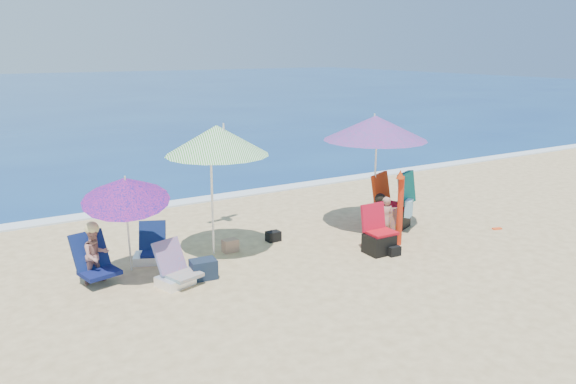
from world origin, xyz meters
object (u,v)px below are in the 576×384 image
camp_chair_left (378,239)px  umbrella_turquoise (375,128)px  umbrella_blue (125,189)px  chair_rainbow (176,274)px  furled_umbrella (400,204)px  camp_chair_right (394,208)px  chair_navy (151,251)px  person_left (95,255)px  umbrella_striped (217,140)px  person_center (384,219)px

camp_chair_left → umbrella_turquoise: bearing=55.3°
umbrella_blue → chair_rainbow: size_ratio=2.47×
umbrella_blue → furled_umbrella: umbrella_blue is taller
umbrella_turquoise → chair_rainbow: (-4.46, -0.65, -1.90)m
camp_chair_right → chair_navy: bearing=171.5°
umbrella_turquoise → umbrella_blue: (-5.02, -0.15, -0.57)m
camp_chair_left → umbrella_blue: bearing=166.4°
camp_chair_right → person_left: (-5.92, 0.27, 0.03)m
umbrella_striped → person_center: bearing=-16.4°
chair_rainbow → camp_chair_left: bearing=-8.1°
camp_chair_left → person_left: size_ratio=0.87×
furled_umbrella → chair_navy: furled_umbrella is taller
person_center → chair_navy: bearing=163.4°
umbrella_turquoise → furled_umbrella: size_ratio=1.62×
umbrella_striped → umbrella_blue: size_ratio=1.29×
chair_rainbow → person_left: bearing=144.9°
chair_navy → umbrella_turquoise: bearing=-7.0°
furled_umbrella → chair_rainbow: (-4.25, 0.39, -0.62)m
umbrella_blue → camp_chair_right: (5.44, -0.04, -1.08)m
umbrella_turquoise → chair_navy: 4.90m
umbrella_turquoise → person_center: 1.81m
person_center → person_left: size_ratio=0.89×
umbrella_blue → camp_chair_left: size_ratio=2.12×
camp_chair_left → person_center: bearing=41.8°
camp_chair_left → person_left: person_left is taller
camp_chair_left → umbrella_striped: bearing=151.7°
chair_navy → camp_chair_right: 4.95m
person_center → person_left: bearing=171.4°
umbrella_striped → camp_chair_left: (2.51, -1.35, -1.82)m
umbrella_blue → person_left: umbrella_blue is taller
camp_chair_right → person_center: camp_chair_right is taller
camp_chair_left → person_center: person_center is taller
person_center → umbrella_turquoise: bearing=67.7°
umbrella_blue → person_left: 1.18m
umbrella_turquoise → person_left: bearing=179.1°
umbrella_turquoise → camp_chair_left: size_ratio=2.71×
furled_umbrella → camp_chair_left: furled_umbrella is taller
chair_navy → chair_rainbow: bearing=-89.4°
umbrella_striped → furled_umbrella: bearing=-21.5°
umbrella_turquoise → umbrella_striped: umbrella_striped is taller
umbrella_striped → camp_chair_left: umbrella_striped is taller
umbrella_striped → chair_navy: (-1.16, 0.36, -1.91)m
umbrella_striped → umbrella_blue: (-1.70, -0.34, -0.57)m
umbrella_striped → chair_navy: size_ratio=3.21×
camp_chair_right → person_left: camp_chair_right is taller
furled_umbrella → chair_navy: (-4.27, 1.59, -0.63)m
camp_chair_right → umbrella_turquoise: bearing=155.7°
umbrella_turquoise → umbrella_striped: size_ratio=0.99×
umbrella_blue → camp_chair_left: umbrella_blue is taller
umbrella_blue → chair_rainbow: bearing=-41.8°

